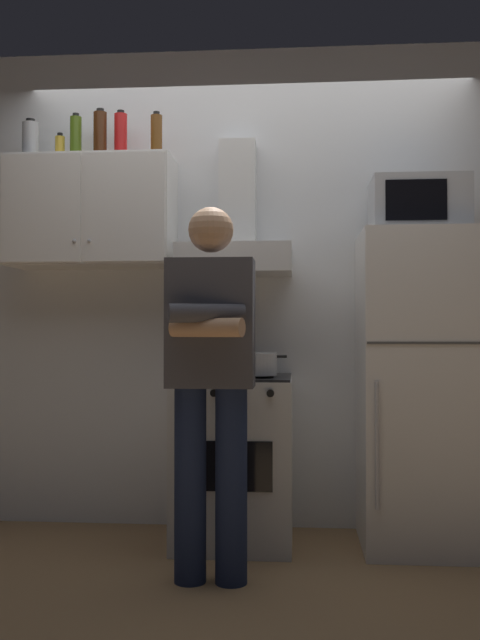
{
  "coord_description": "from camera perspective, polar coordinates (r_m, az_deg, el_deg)",
  "views": [
    {
      "loc": [
        0.28,
        -3.42,
        1.09
      ],
      "look_at": [
        0.0,
        0.0,
        1.15
      ],
      "focal_mm": 39.66,
      "sensor_mm": 36.0,
      "label": 1
    }
  ],
  "objects": [
    {
      "name": "ground_plane",
      "position": [
        3.6,
        -0.0,
        -18.62
      ],
      "size": [
        7.0,
        7.0,
        0.0
      ],
      "primitive_type": "plane",
      "color": "olive"
    },
    {
      "name": "back_wall_tiled",
      "position": [
        4.04,
        0.69,
        2.69
      ],
      "size": [
        4.8,
        0.1,
        2.7
      ],
      "primitive_type": "cube",
      "color": "white",
      "rests_on": "ground_plane"
    },
    {
      "name": "upper_cabinet",
      "position": [
        4.01,
        -11.87,
        8.49
      ],
      "size": [
        0.9,
        0.37,
        0.6
      ],
      "color": "white"
    },
    {
      "name": "stove_oven",
      "position": [
        3.74,
        -0.46,
        -11.11
      ],
      "size": [
        0.6,
        0.62,
        0.87
      ],
      "color": "silver",
      "rests_on": "ground_plane"
    },
    {
      "name": "range_hood",
      "position": [
        3.84,
        -0.29,
        6.58
      ],
      "size": [
        0.6,
        0.44,
        0.75
      ],
      "color": "white"
    },
    {
      "name": "refrigerator",
      "position": [
        3.73,
        14.28,
        -5.42
      ],
      "size": [
        0.6,
        0.62,
        1.6
      ],
      "color": "white",
      "rests_on": "ground_plane"
    },
    {
      "name": "microwave",
      "position": [
        3.8,
        14.17,
        8.89
      ],
      "size": [
        0.48,
        0.37,
        0.28
      ],
      "color": "#B7BABF",
      "rests_on": "refrigerator"
    },
    {
      "name": "person_standing",
      "position": [
        3.09,
        -2.39,
        -4.51
      ],
      "size": [
        0.38,
        0.33,
        1.64
      ],
      "color": "#192342",
      "rests_on": "ground_plane"
    },
    {
      "name": "cooking_pot",
      "position": [
        3.56,
        1.46,
        -3.57
      ],
      "size": [
        0.29,
        0.19,
        0.11
      ],
      "color": "#B7BABF",
      "rests_on": "stove_oven"
    },
    {
      "name": "bottle_spice_jar",
      "position": [
        4.15,
        -14.33,
        13.34
      ],
      "size": [
        0.05,
        0.05,
        0.15
      ],
      "color": "gold",
      "rests_on": "upper_cabinet"
    },
    {
      "name": "bottle_olive_oil",
      "position": [
        4.14,
        -13.11,
        14.15
      ],
      "size": [
        0.06,
        0.06,
        0.25
      ],
      "color": "#4C6B19",
      "rests_on": "upper_cabinet"
    },
    {
      "name": "bottle_canister_steel",
      "position": [
        4.19,
        -16.56,
        13.74
      ],
      "size": [
        0.09,
        0.09,
        0.22
      ],
      "color": "#B2B5BA",
      "rests_on": "upper_cabinet"
    },
    {
      "name": "bottle_soda_red",
      "position": [
        4.07,
        -9.61,
        14.46
      ],
      "size": [
        0.07,
        0.07,
        0.26
      ],
      "color": "red",
      "rests_on": "upper_cabinet"
    },
    {
      "name": "bottle_rum_dark",
      "position": [
        4.09,
        -11.22,
        14.46
      ],
      "size": [
        0.07,
        0.07,
        0.27
      ],
      "color": "#47230F",
      "rests_on": "upper_cabinet"
    },
    {
      "name": "bottle_beer_brown",
      "position": [
        3.99,
        -6.76,
        14.6
      ],
      "size": [
        0.06,
        0.06,
        0.24
      ],
      "color": "brown",
      "rests_on": "upper_cabinet"
    }
  ]
}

